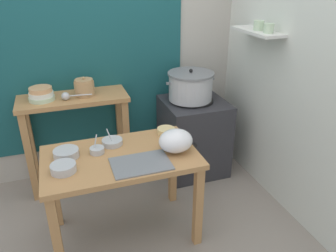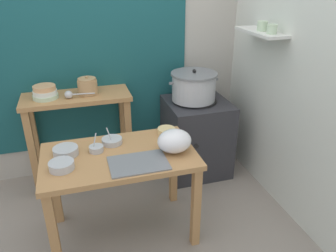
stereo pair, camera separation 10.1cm
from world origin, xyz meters
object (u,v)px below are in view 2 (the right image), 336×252
object	(u,v)px
steamer_pot	(194,86)
prep_bowl_3	(96,148)
prep_table	(120,167)
prep_bowl_1	(112,141)
plastic_bag	(174,141)
prep_bowl_2	(66,151)
ladle	(70,95)
serving_tray	(138,163)
prep_bowl_4	(166,131)
bowl_stack_enamel	(45,92)
prep_bowl_0	(61,165)
back_shelf_table	(79,118)
clay_pot	(88,86)
stove_block	(196,136)

from	to	relation	value
steamer_pot	prep_bowl_3	xyz separation A→B (m)	(-0.99, -0.65, -0.17)
prep_table	prep_bowl_1	distance (m)	0.22
plastic_bag	prep_bowl_2	size ratio (longest dim) A/B	1.40
ladle	serving_tray	bearing A→B (deg)	-66.83
prep_bowl_2	prep_bowl_4	bearing A→B (deg)	8.84
bowl_stack_enamel	prep_bowl_4	distance (m)	1.13
prep_bowl_0	prep_bowl_3	distance (m)	0.30
plastic_bag	steamer_pot	bearing A→B (deg)	61.07
back_shelf_table	prep_bowl_0	bearing A→B (deg)	-99.07
ladle	prep_bowl_0	world-z (taller)	ladle
clay_pot	prep_bowl_4	distance (m)	0.87
bowl_stack_enamel	prep_bowl_3	bearing A→B (deg)	-65.07
back_shelf_table	plastic_bag	xyz separation A→B (m)	(0.64, -0.92, 0.13)
bowl_stack_enamel	prep_bowl_3	size ratio (longest dim) A/B	1.60
prep_table	prep_bowl_3	bearing A→B (deg)	151.08
clay_pot	prep_bowl_3	distance (m)	0.80
serving_tray	plastic_bag	bearing A→B (deg)	18.52
stove_block	prep_bowl_2	size ratio (longest dim) A/B	4.39
prep_bowl_2	serving_tray	bearing A→B (deg)	-29.56
prep_bowl_3	stove_block	bearing A→B (deg)	31.43
prep_bowl_3	bowl_stack_enamel	bearing A→B (deg)	114.93
prep_bowl_2	clay_pot	bearing A→B (deg)	72.94
bowl_stack_enamel	ladle	bearing A→B (deg)	-16.90
stove_block	steamer_pot	xyz separation A→B (m)	(-0.04, 0.02, 0.53)
steamer_pot	prep_bowl_3	world-z (taller)	steamer_pot
prep_bowl_4	steamer_pot	bearing A→B (deg)	50.64
back_shelf_table	serving_tray	xyz separation A→B (m)	(0.35, -1.02, 0.05)
serving_tray	prep_bowl_0	world-z (taller)	prep_bowl_0
bowl_stack_enamel	serving_tray	size ratio (longest dim) A/B	0.54
prep_table	prep_bowl_3	world-z (taller)	prep_bowl_3
prep_table	prep_bowl_1	world-z (taller)	prep_bowl_1
clay_pot	serving_tray	size ratio (longest dim) A/B	0.44
prep_bowl_2	prep_bowl_3	distance (m)	0.21
steamer_pot	prep_bowl_2	distance (m)	1.38
prep_bowl_1	stove_block	bearing A→B (deg)	30.74
clay_pot	ladle	xyz separation A→B (m)	(-0.16, -0.07, -0.04)
clay_pot	prep_bowl_3	xyz separation A→B (m)	(-0.02, -0.76, -0.23)
back_shelf_table	serving_tray	bearing A→B (deg)	-70.83
plastic_bag	prep_bowl_2	world-z (taller)	plastic_bag
clay_pot	ladle	world-z (taller)	clay_pot
stove_block	bowl_stack_enamel	world-z (taller)	bowl_stack_enamel
steamer_pot	serving_tray	size ratio (longest dim) A/B	1.22
stove_block	prep_bowl_2	xyz separation A→B (m)	(-1.25, -0.62, 0.37)
prep_bowl_1	prep_bowl_0	bearing A→B (deg)	-144.32
serving_tray	back_shelf_table	bearing A→B (deg)	109.17
prep_table	prep_bowl_2	xyz separation A→B (m)	(-0.37, 0.10, 0.14)
prep_table	clay_pot	bearing A→B (deg)	99.14
bowl_stack_enamel	prep_bowl_4	bearing A→B (deg)	-33.82
prep_table	steamer_pot	xyz separation A→B (m)	(0.84, 0.74, 0.31)
steamer_pot	prep_bowl_0	world-z (taller)	steamer_pot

